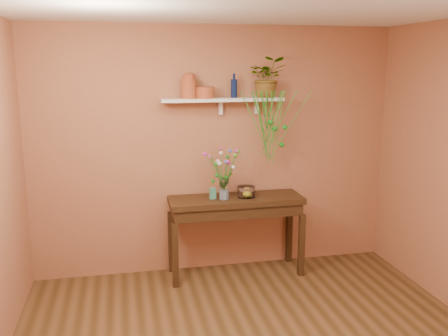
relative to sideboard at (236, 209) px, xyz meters
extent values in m
plane|color=silver|center=(-0.17, -1.75, 1.95)|extent=(4.00, 4.00, 0.00)
cube|color=#A3644A|center=(-0.17, 0.25, 0.60)|extent=(4.00, 0.04, 2.70)
cube|color=#392513|center=(0.00, 0.00, 0.10)|extent=(1.45, 0.46, 0.06)
cube|color=#392513|center=(0.00, 0.00, 0.00)|extent=(1.39, 0.43, 0.12)
cube|color=#392513|center=(-0.69, -0.20, -0.40)|extent=(0.06, 0.06, 0.69)
cube|color=#392513|center=(0.69, -0.20, -0.40)|extent=(0.06, 0.06, 0.69)
cube|color=#392513|center=(-0.69, 0.20, -0.40)|extent=(0.06, 0.06, 0.69)
cube|color=#392513|center=(0.69, 0.20, -0.40)|extent=(0.06, 0.06, 0.69)
cube|color=white|center=(-0.12, 0.12, 1.17)|extent=(1.30, 0.24, 0.04)
cube|color=white|center=(-0.12, 0.22, 1.08)|extent=(0.04, 0.05, 0.15)
cube|color=white|center=(0.28, 0.22, 1.08)|extent=(0.04, 0.05, 0.15)
cylinder|color=#9C3B26|center=(-0.48, 0.12, 1.28)|extent=(0.20, 0.20, 0.19)
sphere|color=#9C3B26|center=(-0.48, 0.12, 1.39)|extent=(0.13, 0.13, 0.13)
cylinder|color=#9C3B26|center=(-0.31, 0.10, 1.25)|extent=(0.22, 0.22, 0.12)
cylinder|color=#0A173F|center=(0.01, 0.15, 1.28)|extent=(0.08, 0.08, 0.19)
cylinder|color=#0A173F|center=(0.01, 0.15, 1.41)|extent=(0.03, 0.03, 0.06)
imported|color=#157A17|center=(0.37, 0.13, 1.40)|extent=(0.45, 0.41, 0.43)
cylinder|color=#157A17|center=(0.37, -0.01, 1.06)|extent=(0.04, 0.12, 0.41)
cylinder|color=green|center=(0.22, 0.00, 0.89)|extent=(0.38, 0.09, 0.76)
cylinder|color=green|center=(0.36, -0.04, 1.04)|extent=(0.02, 0.28, 0.47)
cylinder|color=#157A17|center=(0.28, -0.03, 1.07)|extent=(0.13, 0.17, 0.40)
cylinder|color=green|center=(0.31, -0.04, 1.08)|extent=(0.02, 0.10, 0.38)
cylinder|color=green|center=(0.48, 0.01, 0.92)|extent=(0.34, 0.12, 0.71)
cylinder|color=#157A17|center=(0.25, 0.00, 0.99)|extent=(0.22, 0.11, 0.57)
cylinder|color=green|center=(0.32, 0.01, 1.00)|extent=(0.13, 0.07, 0.53)
cylinder|color=green|center=(0.24, -0.04, 0.97)|extent=(0.17, 0.08, 0.61)
cylinder|color=#157A17|center=(0.35, 0.02, 1.08)|extent=(0.07, 0.10, 0.38)
cylinder|color=green|center=(0.58, 0.00, 0.87)|extent=(0.45, 0.14, 0.80)
cylinder|color=green|center=(0.47, -0.03, 0.97)|extent=(0.03, 0.17, 0.59)
cylinder|color=#157A17|center=(0.39, 0.01, 0.94)|extent=(0.16, 0.12, 0.65)
cylinder|color=green|center=(0.39, -0.10, 0.90)|extent=(0.05, 0.32, 0.74)
cylinder|color=green|center=(0.36, 0.03, 0.99)|extent=(0.20, 0.07, 0.56)
cylinder|color=#157A17|center=(0.26, -0.05, 0.90)|extent=(0.17, 0.13, 0.73)
cylinder|color=green|center=(0.43, 0.00, 0.97)|extent=(0.17, 0.15, 0.61)
cylinder|color=green|center=(0.40, 0.00, 0.86)|extent=(0.10, 0.16, 0.81)
sphere|color=#157A17|center=(0.51, 0.01, 0.68)|extent=(0.05, 0.05, 0.05)
sphere|color=#157A17|center=(0.52, -0.05, 0.88)|extent=(0.05, 0.05, 0.05)
sphere|color=#157A17|center=(0.41, -0.04, 0.87)|extent=(0.05, 0.05, 0.05)
sphere|color=#157A17|center=(0.37, -0.01, 0.93)|extent=(0.05, 0.05, 0.05)
cylinder|color=white|center=(-0.14, -0.04, 0.24)|extent=(0.11, 0.11, 0.22)
cylinder|color=silver|center=(-0.14, -0.04, 0.18)|extent=(0.10, 0.10, 0.11)
cylinder|color=#386B28|center=(-0.13, -0.09, 0.40)|extent=(0.03, 0.10, 0.31)
sphere|color=#C02DA2|center=(-0.12, -0.14, 0.55)|extent=(0.04, 0.04, 0.04)
cylinder|color=#386B28|center=(-0.11, -0.11, 0.37)|extent=(0.07, 0.15, 0.26)
sphere|color=silver|center=(-0.07, -0.18, 0.50)|extent=(0.04, 0.04, 0.04)
cylinder|color=#386B28|center=(-0.09, -0.09, 0.43)|extent=(0.11, 0.09, 0.38)
sphere|color=#54842D|center=(-0.04, -0.13, 0.61)|extent=(0.05, 0.05, 0.05)
cylinder|color=#386B28|center=(-0.12, -0.07, 0.38)|extent=(0.05, 0.05, 0.29)
sphere|color=#C02DA2|center=(-0.10, -0.09, 0.52)|extent=(0.04, 0.04, 0.04)
cylinder|color=#386B28|center=(-0.07, -0.07, 0.44)|extent=(0.15, 0.06, 0.41)
sphere|color=#54842D|center=(0.00, -0.09, 0.65)|extent=(0.03, 0.03, 0.03)
cylinder|color=#386B28|center=(-0.08, -0.04, 0.44)|extent=(0.14, 0.02, 0.40)
sphere|color=#C02DA2|center=(-0.01, -0.03, 0.64)|extent=(0.04, 0.04, 0.04)
cylinder|color=#386B28|center=(-0.10, -0.03, 0.36)|extent=(0.09, 0.04, 0.24)
sphere|color=silver|center=(-0.05, -0.01, 0.48)|extent=(0.03, 0.03, 0.03)
cylinder|color=#386B28|center=(-0.12, -0.01, 0.41)|extent=(0.05, 0.07, 0.34)
sphere|color=#157A17|center=(-0.09, 0.02, 0.57)|extent=(0.04, 0.04, 0.04)
cylinder|color=#386B28|center=(-0.09, 0.02, 0.43)|extent=(0.10, 0.15, 0.39)
sphere|color=#5561CB|center=(-0.05, 0.09, 0.63)|extent=(0.04, 0.04, 0.04)
cylinder|color=#386B28|center=(-0.14, 0.02, 0.42)|extent=(0.01, 0.13, 0.37)
sphere|color=silver|center=(-0.15, 0.08, 0.60)|extent=(0.04, 0.04, 0.04)
cylinder|color=#386B28|center=(-0.14, 0.04, 0.44)|extent=(0.01, 0.17, 0.41)
sphere|color=#C02DA2|center=(-0.14, 0.12, 0.65)|extent=(0.03, 0.03, 0.03)
cylinder|color=#386B28|center=(-0.17, -0.01, 0.38)|extent=(0.06, 0.07, 0.29)
sphere|color=silver|center=(-0.19, 0.02, 0.53)|extent=(0.05, 0.05, 0.05)
cylinder|color=#386B28|center=(-0.20, 0.00, 0.40)|extent=(0.12, 0.10, 0.33)
sphere|color=#54842D|center=(-0.26, 0.05, 0.56)|extent=(0.03, 0.03, 0.03)
cylinder|color=#386B28|center=(-0.23, 0.02, 0.42)|extent=(0.18, 0.14, 0.37)
sphere|color=#C02DA2|center=(-0.32, 0.08, 0.60)|extent=(0.05, 0.05, 0.05)
cylinder|color=#386B28|center=(-0.19, -0.05, 0.38)|extent=(0.11, 0.01, 0.29)
sphere|color=#54842D|center=(-0.24, -0.05, 0.53)|extent=(0.03, 0.03, 0.03)
cylinder|color=#386B28|center=(-0.22, -0.06, 0.42)|extent=(0.16, 0.04, 0.37)
sphere|color=#C02DA2|center=(-0.30, -0.08, 0.60)|extent=(0.03, 0.03, 0.03)
cylinder|color=#386B28|center=(-0.17, -0.07, 0.38)|extent=(0.06, 0.05, 0.29)
sphere|color=silver|center=(-0.20, -0.09, 0.53)|extent=(0.05, 0.05, 0.05)
cylinder|color=#386B28|center=(-0.20, -0.13, 0.39)|extent=(0.12, 0.19, 0.31)
sphere|color=#157A17|center=(-0.26, -0.22, 0.54)|extent=(0.03, 0.03, 0.03)
cylinder|color=#386B28|center=(-0.15, -0.14, 0.41)|extent=(0.03, 0.19, 0.34)
sphere|color=#5561CB|center=(-0.17, -0.23, 0.57)|extent=(0.04, 0.04, 0.04)
sphere|color=#157A17|center=(-0.25, 0.03, 0.31)|extent=(0.04, 0.04, 0.04)
sphere|color=#157A17|center=(-0.22, -0.05, 0.39)|extent=(0.04, 0.04, 0.04)
sphere|color=#157A17|center=(-0.09, 0.03, 0.35)|extent=(0.04, 0.04, 0.04)
sphere|color=#157A17|center=(-0.06, 0.00, 0.39)|extent=(0.04, 0.04, 0.04)
sphere|color=#157A17|center=(-0.16, 0.00, 0.36)|extent=(0.04, 0.04, 0.04)
sphere|color=#157A17|center=(-0.13, -0.11, 0.38)|extent=(0.04, 0.04, 0.04)
cylinder|color=white|center=(0.11, -0.01, 0.19)|extent=(0.19, 0.19, 0.12)
cylinder|color=white|center=(0.11, -0.01, 0.13)|extent=(0.19, 0.19, 0.01)
sphere|color=yellow|center=(0.11, -0.03, 0.17)|extent=(0.07, 0.07, 0.07)
cube|color=teal|center=(-0.26, -0.01, 0.19)|extent=(0.07, 0.06, 0.12)
camera|label=1|loc=(-1.19, -4.97, 1.54)|focal=39.24mm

